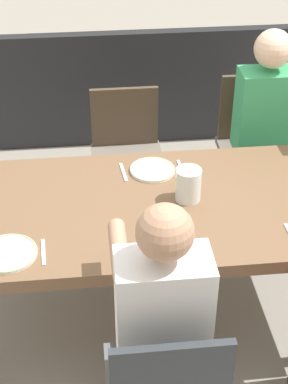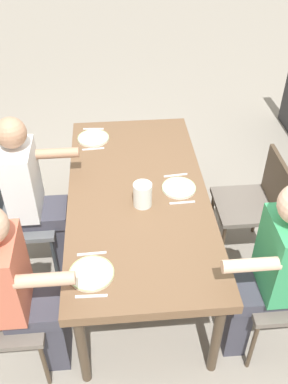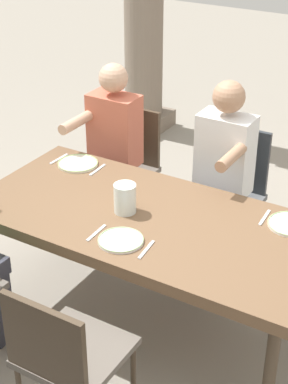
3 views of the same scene
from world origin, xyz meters
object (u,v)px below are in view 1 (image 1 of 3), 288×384
Objects in this scene: chair_mid_south at (127,149)px; water_pitcher at (188,186)px; dining_table at (162,213)px; diner_guest_third at (159,324)px; plate_1 at (152,170)px; diner_woman_green at (267,132)px; plate_2 at (8,253)px; chair_west_south at (254,139)px.

chair_mid_south is 5.30× the size of water_pitcher.
dining_table is 0.72m from diner_guest_third.
diner_guest_third is 5.51× the size of plate_1.
diner_woman_green reaches higher than water_pitcher.
water_pitcher is (-0.83, -0.33, 0.07)m from plate_2.
water_pitcher is (-0.14, 0.26, 0.07)m from plate_1.
dining_table is at bearing 44.28° from diner_woman_green.
diner_guest_third is (0.82, 1.41, -0.01)m from diner_woman_green.
chair_west_south is 0.26m from diner_woman_green.
diner_woman_green is 1.73m from plate_2.
water_pitcher is (0.58, 0.87, 0.28)m from chair_west_south.
diner_woman_green is (-0.81, 0.19, 0.18)m from chair_mid_south.
chair_mid_south reaches higher than plate_1.
plate_2 is 1.53× the size of water_pitcher.
diner_woman_green is 0.83m from plate_1.
chair_west_south is at bearing -116.87° from diner_guest_third.
diner_guest_third is 5.12× the size of plate_2.
water_pitcher is (-0.23, 0.87, 0.29)m from chair_mid_south.
chair_mid_south is (0.81, 0.01, -0.02)m from chair_west_south.
plate_2 is (1.42, 1.00, 0.05)m from diner_woman_green.
dining_table is 0.99m from diner_woman_green.
dining_table is at bearing -156.69° from plate_2.
diner_woman_green is 7.86× the size of water_pitcher.
chair_mid_south is at bearing -13.46° from diner_woman_green.
plate_1 is at bearing -95.23° from diner_guest_third.
water_pitcher is at bearing 118.11° from plate_1.
plate_1 is at bearing 40.11° from chair_west_south.
chair_mid_south is at bearing -75.23° from water_pitcher.
water_pitcher reaches higher than plate_2.
water_pitcher is (-0.13, -0.02, 0.13)m from dining_table.
plate_1 is at bearing -139.57° from plate_2.
diner_woman_green reaches higher than chair_west_south.
diner_woman_green is 1.63m from diner_guest_third.
plate_1 is (0.01, -0.28, 0.07)m from dining_table.
dining_table is at bearing -98.47° from diner_guest_third.
diner_woman_green is 5.54× the size of plate_1.
diner_guest_third reaches higher than chair_west_south.
plate_1 is 0.91m from plate_2.
water_pitcher is (-0.23, -0.74, 0.13)m from diner_guest_third.
diner_guest_third is at bearing 72.54° from water_pitcher.
chair_west_south is 0.71× the size of diner_woman_green.
diner_woman_green is at bearing 166.54° from chair_mid_south.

